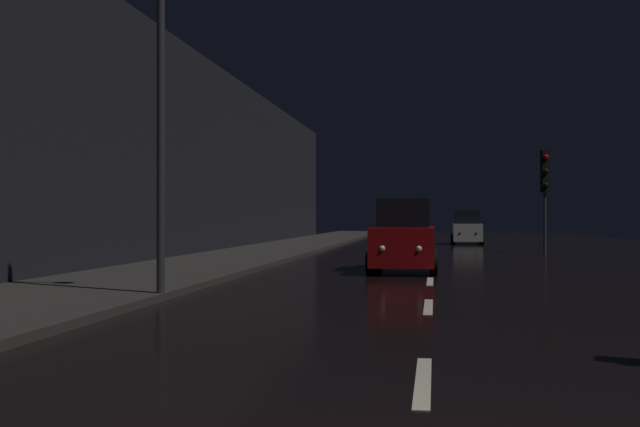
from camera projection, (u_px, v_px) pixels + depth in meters
ground at (432, 257)px, 28.27m from camera, size 27.04×84.00×0.02m
sidewalk_left at (256, 254)px, 29.45m from camera, size 4.40×84.00×0.15m
building_facade_left at (166, 148)px, 26.43m from camera, size 0.80×63.00×8.44m
lane_centerline at (428, 309)px, 12.53m from camera, size 0.16×13.04×0.01m
traffic_light_far_right at (545, 179)px, 31.57m from camera, size 0.36×0.48×4.64m
streetlamp_overhead at (183, 56)px, 13.74m from camera, size 1.70×0.44×7.27m
car_approaching_headlights at (404, 238)px, 21.17m from camera, size 2.00×4.32×2.18m
car_distant_taillights at (467, 229)px, 41.46m from camera, size 1.81×3.93×1.98m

